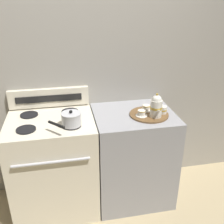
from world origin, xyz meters
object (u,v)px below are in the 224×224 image
Objects in this scene: teapot at (156,106)px; creamer_jug at (163,110)px; stove at (55,165)px; teacup_left at (142,113)px; teacup_right at (146,108)px; saucepan at (71,119)px; serving_tray at (149,114)px.

creamer_jug is at bearing 30.80° from teapot.
creamer_jug is (1.01, -0.08, 0.52)m from stove.
teapot is 3.03× the size of creamer_jug.
stove is 8.91× the size of teacup_left.
saucepan is at bearing -167.21° from teacup_right.
teacup_left is at bearing -126.31° from teacup_right.
teapot reaches higher than saucepan.
creamer_jug is (0.12, -0.01, 0.04)m from serving_tray.
serving_tray is 0.09m from teacup_left.
stove is at bearing 141.12° from saucepan.
serving_tray is at bearing -4.00° from stove.
teacup_left is at bearing 162.71° from teapot.
creamer_jug is (0.09, 0.05, -0.06)m from teapot.
teacup_right is (0.70, 0.16, -0.03)m from saucepan.
teapot is at bearing -59.48° from serving_tray.
teapot is 0.14m from teacup_left.
teapot reaches higher than teacup_left.
saucepan is 2.51× the size of teacup_right.
teacup_left is 0.21m from creamer_jug.
teacup_left is (0.80, -0.09, 0.51)m from stove.
serving_tray is 4.89× the size of creamer_jug.
stove is 1.10m from teapot.
teacup_right is (-0.00, 0.08, 0.03)m from serving_tray.
saucepan is 0.71m from serving_tray.
teacup_right is at bearing 53.69° from teacup_left.
creamer_jug is at bearing -4.32° from stove.
stove is 4.36× the size of teapot.
teacup_left is at bearing -176.00° from creamer_jug.
teacup_right reaches higher than serving_tray.
teapot reaches higher than serving_tray.
creamer_jug is (0.83, 0.07, -0.02)m from saucepan.
saucepan is 0.72m from teacup_right.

